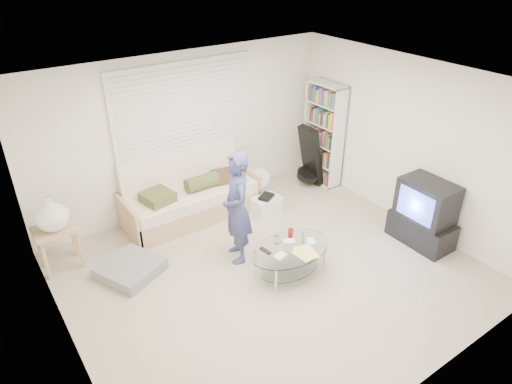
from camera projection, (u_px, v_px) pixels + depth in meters
ground at (271, 272)px, 6.07m from camera, size 5.00×5.00×0.00m
room_shell at (250, 148)px, 5.62m from camera, size 5.02×4.52×2.51m
window_blinds at (186, 115)px, 6.89m from camera, size 2.32×0.08×1.62m
futon_sofa at (190, 197)px, 7.15m from camera, size 2.13×0.86×1.04m
grey_floor_pillow at (130, 269)px, 6.01m from camera, size 0.93×0.93×0.16m
side_table at (52, 216)px, 5.80m from camera, size 0.55×0.44×1.08m
bookshelf at (323, 134)px, 7.95m from camera, size 0.28×0.76×1.80m
guitar_case at (310, 160)px, 8.00m from camera, size 0.41×0.41×1.09m
floor_fan at (259, 182)px, 7.60m from camera, size 0.35×0.24×0.58m
storage_bin at (266, 205)px, 7.33m from camera, size 0.46×0.33×0.31m
tv_unit at (424, 214)px, 6.46m from camera, size 0.51×0.91×0.98m
coffee_table at (291, 253)px, 5.88m from camera, size 1.15×0.75×0.54m
standing_person at (237, 208)px, 5.98m from camera, size 0.54×0.67×1.59m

